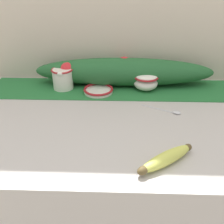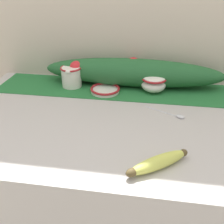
{
  "view_description": "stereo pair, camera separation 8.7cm",
  "coord_description": "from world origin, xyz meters",
  "px_view_note": "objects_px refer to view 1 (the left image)",
  "views": [
    {
      "loc": [
        -0.02,
        -0.8,
        1.38
      ],
      "look_at": [
        -0.04,
        -0.05,
        0.95
      ],
      "focal_mm": 40.0,
      "sensor_mm": 36.0,
      "label": 1
    },
    {
      "loc": [
        0.07,
        -0.79,
        1.38
      ],
      "look_at": [
        -0.04,
        -0.05,
        0.95
      ],
      "focal_mm": 40.0,
      "sensor_mm": 36.0,
      "label": 2
    }
  ],
  "objects_px": {
    "small_dish": "(98,90)",
    "spoon": "(173,112)",
    "cream_pitcher": "(63,78)",
    "sugar_bowl": "(146,81)",
    "banana": "(166,158)"
  },
  "relations": [
    {
      "from": "small_dish",
      "to": "spoon",
      "type": "bearing_deg",
      "value": -28.97
    },
    {
      "from": "cream_pitcher",
      "to": "banana",
      "type": "relative_size",
      "value": 0.63
    },
    {
      "from": "small_dish",
      "to": "cream_pitcher",
      "type": "bearing_deg",
      "value": 166.19
    },
    {
      "from": "cream_pitcher",
      "to": "banana",
      "type": "bearing_deg",
      "value": -51.86
    },
    {
      "from": "sugar_bowl",
      "to": "small_dish",
      "type": "bearing_deg",
      "value": -169.57
    },
    {
      "from": "cream_pitcher",
      "to": "spoon",
      "type": "bearing_deg",
      "value": -24.01
    },
    {
      "from": "cream_pitcher",
      "to": "small_dish",
      "type": "xyz_separation_m",
      "value": [
        0.16,
        -0.04,
        -0.04
      ]
    },
    {
      "from": "cream_pitcher",
      "to": "banana",
      "type": "distance_m",
      "value": 0.64
    },
    {
      "from": "cream_pitcher",
      "to": "small_dish",
      "type": "height_order",
      "value": "cream_pitcher"
    },
    {
      "from": "cream_pitcher",
      "to": "sugar_bowl",
      "type": "bearing_deg",
      "value": -0.2
    },
    {
      "from": "cream_pitcher",
      "to": "sugar_bowl",
      "type": "height_order",
      "value": "same"
    },
    {
      "from": "banana",
      "to": "sugar_bowl",
      "type": "bearing_deg",
      "value": 91.91
    },
    {
      "from": "sugar_bowl",
      "to": "spoon",
      "type": "distance_m",
      "value": 0.23
    },
    {
      "from": "sugar_bowl",
      "to": "spoon",
      "type": "xyz_separation_m",
      "value": [
        0.09,
        -0.21,
        -0.04
      ]
    },
    {
      "from": "cream_pitcher",
      "to": "sugar_bowl",
      "type": "distance_m",
      "value": 0.38
    }
  ]
}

